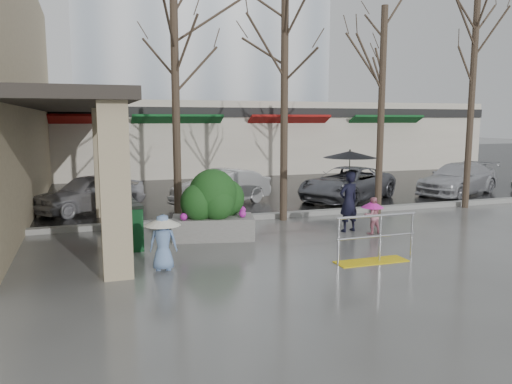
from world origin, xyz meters
TOP-DOWN VIEW (x-y plane):
  - ground at (0.00, 0.00)m, footprint 120.00×120.00m
  - street_asphalt at (0.00, 22.00)m, footprint 120.00×36.00m
  - curb at (0.00, 4.00)m, footprint 120.00×0.30m
  - canopy_slab at (-4.80, 8.00)m, footprint 2.80×18.00m
  - pillar_front at (-3.90, -0.50)m, footprint 0.55×0.55m
  - pillar_back at (-3.90, 6.00)m, footprint 0.55×0.55m
  - storefront_row at (2.00, 17.97)m, footprint 34.00×6.74m
  - handrail at (1.36, -1.20)m, footprint 1.90×0.50m
  - tree_west at (-2.00, 3.60)m, footprint 3.20×3.20m
  - tree_midwest at (1.20, 3.60)m, footprint 3.20×3.20m
  - tree_mideast at (4.50, 3.60)m, footprint 3.20×3.20m
  - tree_east at (8.00, 3.60)m, footprint 3.20×3.20m
  - woman at (2.29, 1.59)m, footprint 1.43×1.43m
  - child_pink at (2.76, 1.14)m, footprint 0.60×0.60m
  - child_blue at (-3.00, -0.34)m, footprint 0.73×0.73m
  - planter at (-1.38, 1.99)m, footprint 2.22×1.43m
  - news_boxes at (-3.52, 2.14)m, footprint 0.64×1.97m
  - car_a at (-4.34, 6.99)m, footprint 3.93×3.21m
  - car_b at (0.13, 6.83)m, footprint 4.00×2.99m
  - car_c at (4.86, 6.29)m, footprint 4.96×4.14m
  - car_d at (9.94, 6.26)m, footprint 4.69×3.30m

SIDE VIEW (x-z plane):
  - ground at x=0.00m, z-range 0.00..0.00m
  - street_asphalt at x=0.00m, z-range 0.00..0.01m
  - curb at x=0.00m, z-range 0.00..0.15m
  - handrail at x=1.36m, z-range -0.14..0.89m
  - news_boxes at x=-3.52m, z-range 0.00..1.08m
  - child_pink at x=2.76m, z-range 0.08..1.07m
  - car_a at x=-4.34m, z-range 0.00..1.26m
  - car_b at x=0.13m, z-range 0.00..1.26m
  - car_c at x=4.86m, z-range 0.00..1.26m
  - car_d at x=9.94m, z-range 0.00..1.26m
  - child_blue at x=-3.00m, z-range 0.13..1.28m
  - planter at x=-1.38m, z-range -0.04..1.75m
  - woman at x=2.29m, z-range 0.33..2.57m
  - pillar_front at x=-3.90m, z-range 0.00..3.50m
  - pillar_back at x=-3.90m, z-range 0.00..3.50m
  - storefront_row at x=2.00m, z-range 0.01..4.01m
  - canopy_slab at x=-4.80m, z-range 3.50..3.75m
  - tree_mideast at x=4.50m, z-range 1.61..8.11m
  - tree_west at x=-2.00m, z-range 1.68..8.48m
  - tree_midwest at x=1.20m, z-range 1.73..8.73m
  - tree_east at x=8.00m, z-range 1.78..8.98m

